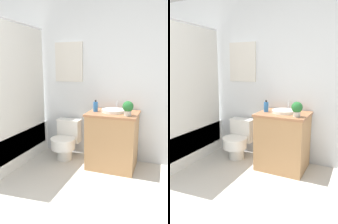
% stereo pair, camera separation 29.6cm
% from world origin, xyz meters
% --- Properties ---
extents(wall_back, '(3.22, 0.07, 2.50)m').
position_xyz_m(wall_back, '(-0.00, 2.33, 1.25)').
color(wall_back, silver).
rests_on(wall_back, ground_plane).
extents(shower_area, '(0.66, 1.51, 1.98)m').
position_xyz_m(shower_area, '(-0.76, 1.55, 0.30)').
color(shower_area, white).
rests_on(shower_area, ground_plane).
extents(toilet, '(0.37, 0.50, 0.59)m').
position_xyz_m(toilet, '(0.03, 2.04, 0.29)').
color(toilet, white).
rests_on(toilet, ground_plane).
extents(vanity, '(0.68, 0.57, 0.79)m').
position_xyz_m(vanity, '(0.77, 2.01, 0.39)').
color(vanity, '#AD7F51').
rests_on(vanity, ground_plane).
extents(sink, '(0.33, 0.36, 0.13)m').
position_xyz_m(sink, '(0.77, 2.03, 0.81)').
color(sink, white).
rests_on(sink, vanity).
extents(soap_bottle, '(0.06, 0.06, 0.16)m').
position_xyz_m(soap_bottle, '(0.52, 1.98, 0.86)').
color(soap_bottle, '#2D6BB2').
rests_on(soap_bottle, vanity).
extents(potted_plant, '(0.14, 0.14, 0.19)m').
position_xyz_m(potted_plant, '(0.99, 1.86, 0.89)').
color(potted_plant, beige).
rests_on(potted_plant, vanity).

